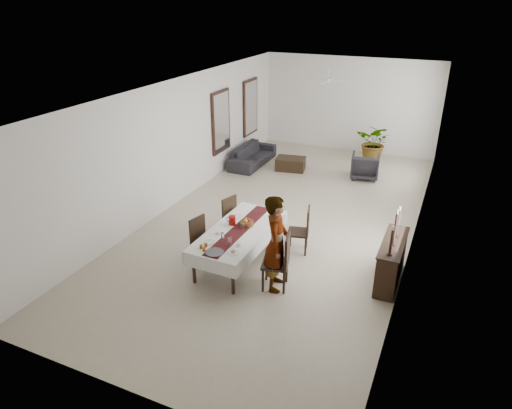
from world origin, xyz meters
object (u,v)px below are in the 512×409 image
object	(u,v)px
dining_table_top	(239,231)
sideboard_body	(391,262)
woman	(276,243)
sofa	(252,155)
red_pitcher	(232,220)

from	to	relation	value
dining_table_top	sideboard_body	xyz separation A→B (m)	(2.96, 0.51, -0.27)
dining_table_top	sideboard_body	world-z (taller)	sideboard_body
woman	dining_table_top	bearing A→B (deg)	48.19
sideboard_body	sofa	xyz separation A→B (m)	(-5.19, 5.00, -0.11)
sofa	sideboard_body	bearing A→B (deg)	-133.38
red_pitcher	sideboard_body	distance (m)	3.25
dining_table_top	sofa	bearing A→B (deg)	113.11
sofa	red_pitcher	bearing A→B (deg)	-159.12
sideboard_body	woman	bearing A→B (deg)	-151.11
dining_table_top	woman	size ratio (longest dim) A/B	1.22
red_pitcher	woman	bearing A→B (deg)	-29.08
woman	sofa	bearing A→B (deg)	14.73
sideboard_body	sofa	world-z (taller)	sideboard_body
woman	sofa	distance (m)	6.91
woman	sofa	xyz separation A→B (m)	(-3.25, 6.07, -0.63)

